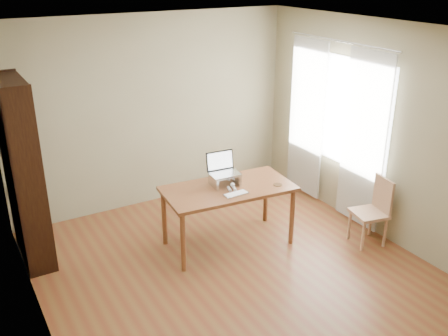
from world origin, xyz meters
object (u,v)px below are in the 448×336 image
keyboard (236,194)px  cat (226,178)px  laptop (222,168)px  chair (373,209)px  desk (228,194)px  bookshelf (24,173)px

keyboard → cat: size_ratio=0.58×
laptop → chair: 1.88m
laptop → keyboard: (-0.03, -0.36, -0.18)m
desk → laptop: (0.00, 0.14, 0.28)m
bookshelf → cat: (2.11, -0.77, -0.23)m
laptop → cat: laptop is taller
desk → keyboard: bearing=-92.5°
keyboard → chair: size_ratio=0.34×
bookshelf → keyboard: 2.34m
keyboard → chair: chair is taller
desk → cat: 0.20m
bookshelf → chair: 4.03m
chair → keyboard: bearing=170.6°
bookshelf → desk: (2.07, -0.88, -0.39)m
cat → laptop: bearing=155.5°
desk → cat: size_ratio=3.19×
keyboard → chair: (1.55, -0.62, -0.31)m
laptop → desk: bearing=-84.9°
cat → bookshelf: bearing=174.7°
bookshelf → keyboard: (2.04, -1.10, -0.29)m
cat → chair: 1.80m
cat → chair: (1.49, -0.95, -0.37)m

